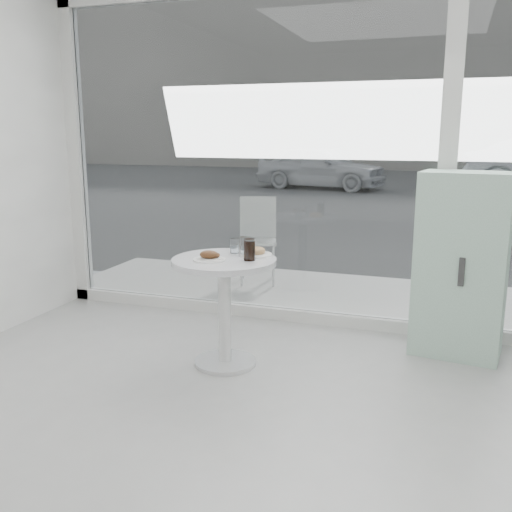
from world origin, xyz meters
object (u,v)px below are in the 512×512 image
at_px(plate_fritter, 210,257).
at_px(plate_donut, 256,252).
at_px(car_white, 321,167).
at_px(water_tumbler_b, 245,247).
at_px(mint_cabinet, 461,265).
at_px(patio_chair, 258,234).
at_px(main_table, 224,289).
at_px(water_tumbler_a, 235,247).
at_px(cola_glass, 249,250).

relative_size(plate_fritter, plate_donut, 0.96).
xyz_separation_m(car_white, water_tumbler_b, (2.29, -12.75, 0.19)).
height_order(mint_cabinet, patio_chair, mint_cabinet).
relative_size(car_white, plate_fritter, 16.92).
distance_m(main_table, water_tumbler_a, 0.33).
bearing_deg(plate_donut, water_tumbler_b, -169.27).
distance_m(main_table, car_white, 13.09).
xyz_separation_m(plate_donut, water_tumbler_a, (-0.17, 0.03, 0.03)).
height_order(patio_chair, car_white, car_white).
bearing_deg(patio_chair, plate_donut, -89.62).
distance_m(plate_donut, water_tumbler_a, 0.17).
xyz_separation_m(car_white, water_tumbler_a, (2.19, -12.71, 0.18)).
xyz_separation_m(main_table, plate_donut, (0.17, 0.17, 0.24)).
height_order(main_table, mint_cabinet, mint_cabinet).
bearing_deg(main_table, car_white, 99.63).
height_order(plate_fritter, cola_glass, cola_glass).
distance_m(plate_fritter, water_tumbler_a, 0.29).
xyz_separation_m(plate_donut, cola_glass, (0.01, -0.17, 0.05)).
height_order(main_table, patio_chair, patio_chair).
bearing_deg(mint_cabinet, water_tumbler_a, -151.48).
xyz_separation_m(patio_chair, water_tumbler_a, (0.47, -1.92, 0.26)).
relative_size(main_table, cola_glass, 5.24).
relative_size(car_white, cola_glass, 25.38).
distance_m(main_table, mint_cabinet, 1.73).
distance_m(main_table, water_tumbler_b, 0.33).
height_order(main_table, plate_fritter, plate_fritter).
height_order(water_tumbler_a, cola_glass, cola_glass).
distance_m(plate_fritter, cola_glass, 0.27).
relative_size(mint_cabinet, water_tumbler_b, 10.44).
bearing_deg(plate_donut, cola_glass, -85.82).
bearing_deg(main_table, cola_glass, 0.44).
distance_m(patio_chair, water_tumbler_b, 2.06).
distance_m(car_white, water_tumbler_b, 12.96).
height_order(mint_cabinet, plate_donut, mint_cabinet).
distance_m(patio_chair, car_white, 10.92).
relative_size(main_table, water_tumbler_a, 7.28).
bearing_deg(patio_chair, water_tumbler_b, -91.72).
relative_size(mint_cabinet, cola_glass, 9.16).
xyz_separation_m(patio_chair, cola_glass, (0.65, -2.11, 0.28)).
bearing_deg(cola_glass, patio_chair, 107.18).
xyz_separation_m(car_white, plate_donut, (2.36, -12.74, 0.16)).
bearing_deg(car_white, water_tumbler_a, -159.67).
xyz_separation_m(main_table, patio_chair, (-0.47, 2.12, 0.01)).
relative_size(main_table, patio_chair, 0.86).
distance_m(mint_cabinet, plate_fritter, 1.83).
xyz_separation_m(car_white, plate_fritter, (2.12, -12.99, 0.16)).
distance_m(water_tumbler_a, water_tumbler_b, 0.10).
xyz_separation_m(mint_cabinet, patio_chair, (-2.02, 1.36, -0.11)).
bearing_deg(patio_chair, plate_fritter, -97.51).
height_order(main_table, car_white, car_white).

